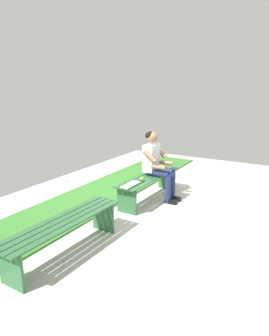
% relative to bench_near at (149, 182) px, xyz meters
% --- Properties ---
extents(ground_plane, '(10.00, 7.00, 0.04)m').
position_rel_bench_near_xyz_m(ground_plane, '(1.13, 1.00, -0.37)').
color(ground_plane, beige).
extents(grass_strip, '(9.00, 1.22, 0.03)m').
position_rel_bench_near_xyz_m(grass_strip, '(1.13, -0.96, -0.34)').
color(grass_strip, '#387A2D').
rests_on(grass_strip, ground).
extents(bench_near, '(1.77, 0.45, 0.46)m').
position_rel_bench_near_xyz_m(bench_near, '(0.00, 0.00, 0.00)').
color(bench_near, '#2D6038').
rests_on(bench_near, ground).
extents(bench_far, '(1.82, 0.45, 0.46)m').
position_rel_bench_near_xyz_m(bench_far, '(2.25, -0.00, 0.00)').
color(bench_far, '#2D6038').
rests_on(bench_far, ground).
extents(person_seated, '(0.50, 0.69, 1.27)m').
position_rel_bench_near_xyz_m(person_seated, '(-0.11, 0.10, 0.35)').
color(person_seated, silver).
rests_on(person_seated, ground).
extents(apple, '(0.08, 0.08, 0.08)m').
position_rel_bench_near_xyz_m(apple, '(0.36, 0.05, 0.15)').
color(apple, '#72B738').
rests_on(apple, bench_near).
extents(book_open, '(0.42, 0.17, 0.02)m').
position_rel_bench_near_xyz_m(book_open, '(0.66, 0.00, 0.12)').
color(book_open, white).
rests_on(book_open, bench_near).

